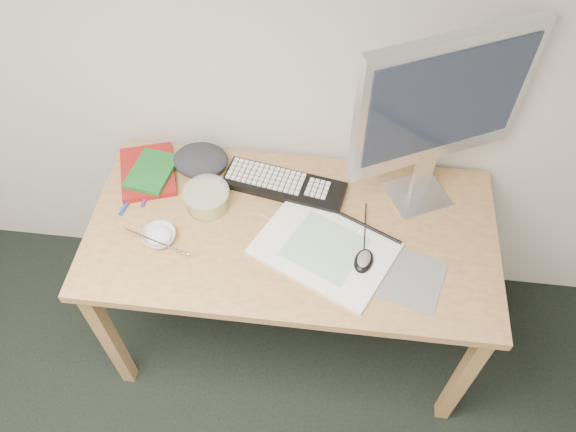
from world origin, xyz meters
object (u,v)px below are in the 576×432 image
(sketchpad, at_px, (325,248))
(monitor, at_px, (442,106))
(rice_bowl, at_px, (160,236))
(desk, at_px, (292,243))
(keyboard, at_px, (284,185))

(sketchpad, relative_size, monitor, 0.65)
(sketchpad, xyz_separation_m, rice_bowl, (-0.56, -0.03, 0.01))
(desk, bearing_deg, rice_bowl, -167.66)
(desk, distance_m, monitor, 0.69)
(keyboard, relative_size, rice_bowl, 3.91)
(desk, bearing_deg, keyboard, 104.91)
(desk, xyz_separation_m, sketchpad, (0.12, -0.07, 0.09))
(keyboard, xyz_separation_m, monitor, (0.48, 0.02, 0.40))
(keyboard, relative_size, monitor, 0.66)
(keyboard, distance_m, rice_bowl, 0.48)
(desk, height_order, monitor, monitor)
(monitor, bearing_deg, sketchpad, -165.52)
(sketchpad, bearing_deg, monitor, 67.18)
(rice_bowl, bearing_deg, sketchpad, 2.62)
(monitor, bearing_deg, desk, 178.44)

